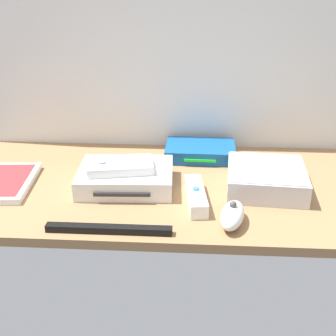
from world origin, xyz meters
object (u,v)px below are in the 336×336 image
object	(u,v)px
game_case	(2,182)
remote_classic_pad	(120,166)
sensor_bar	(109,229)
remote_wand	(196,196)
remote_nunchuk	(232,215)
network_router	(200,151)
game_console	(126,177)
mini_computer	(266,178)

from	to	relation	value
game_case	remote_classic_pad	bearing A→B (deg)	-3.41
sensor_bar	remote_wand	bearing A→B (deg)	37.90
remote_nunchuk	sensor_bar	bearing A→B (deg)	-156.69
game_case	remote_nunchuk	distance (cm)	53.21
remote_nunchuk	remote_classic_pad	xyz separation A→B (cm)	(-24.06, 14.09, 3.37)
game_case	network_router	world-z (taller)	network_router
game_case	remote_classic_pad	world-z (taller)	remote_classic_pad
remote_wand	remote_nunchuk	world-z (taller)	remote_nunchuk
game_console	remote_wand	xyz separation A→B (cm)	(15.88, -6.49, -0.69)
network_router	remote_classic_pad	size ratio (longest dim) A/B	1.17
game_case	remote_wand	size ratio (longest dim) A/B	1.32
game_console	mini_computer	xyz separation A→B (cm)	(31.55, 0.60, 0.44)
game_case	remote_nunchuk	xyz separation A→B (cm)	(51.44, -13.57, 1.28)
mini_computer	remote_classic_pad	bearing A→B (deg)	-177.48
sensor_bar	network_router	bearing A→B (deg)	64.65
remote_classic_pad	game_case	bearing A→B (deg)	170.65
game_console	game_case	world-z (taller)	game_console
game_console	sensor_bar	distance (cm)	19.33
remote_wand	network_router	bearing A→B (deg)	81.05
network_router	remote_wand	world-z (taller)	same
game_console	mini_computer	world-z (taller)	mini_computer
game_console	remote_classic_pad	size ratio (longest dim) A/B	1.39
remote_wand	sensor_bar	size ratio (longest dim) A/B	0.63
game_case	remote_classic_pad	size ratio (longest dim) A/B	1.28
mini_computer	remote_wand	xyz separation A→B (cm)	(-15.67, -7.09, -1.13)
network_router	sensor_bar	world-z (taller)	network_router
remote_nunchuk	network_router	bearing A→B (deg)	113.14
game_console	remote_nunchuk	world-z (taller)	remote_nunchuk
game_case	remote_wand	xyz separation A→B (cm)	(44.37, -5.13, 0.75)
remote_classic_pad	sensor_bar	distance (cm)	19.03
game_console	remote_nunchuk	xyz separation A→B (cm)	(22.95, -14.92, -0.16)
remote_wand	sensor_bar	xyz separation A→B (cm)	(-16.32, -12.78, -0.81)
sensor_bar	game_console	bearing A→B (deg)	88.53
network_router	sensor_bar	xyz separation A→B (cm)	(-17.42, -37.04, -1.00)
network_router	remote_wand	size ratio (longest dim) A/B	1.20
game_case	remote_classic_pad	xyz separation A→B (cm)	(27.38, 0.52, 4.65)
game_case	sensor_bar	xyz separation A→B (cm)	(28.05, -17.91, -0.06)
game_console	mini_computer	size ratio (longest dim) A/B	1.19
network_router	mini_computer	bearing A→B (deg)	-48.69
network_router	remote_nunchuk	world-z (taller)	remote_nunchuk
game_console	sensor_bar	bearing A→B (deg)	-93.78
network_router	game_console	bearing A→B (deg)	-132.72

